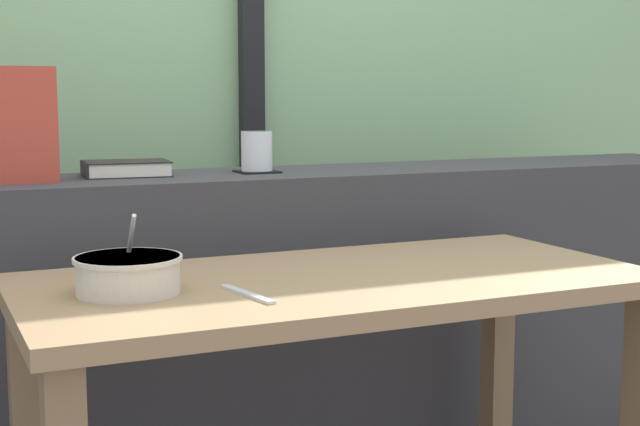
% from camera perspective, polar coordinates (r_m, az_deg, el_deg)
% --- Properties ---
extents(window_divider_post, '(0.07, 0.05, 2.60)m').
position_cam_1_polar(window_divider_post, '(2.92, -4.32, 12.24)').
color(window_divider_post, black).
rests_on(window_divider_post, ground).
extents(dark_console_ledge, '(2.80, 0.38, 0.86)m').
position_cam_1_polar(dark_console_ledge, '(2.41, -3.49, -7.63)').
color(dark_console_ledge, '#38383D').
rests_on(dark_console_ledge, ground).
extents(breakfast_table, '(1.24, 0.60, 0.70)m').
position_cam_1_polar(breakfast_table, '(1.83, 1.02, -7.33)').
color(breakfast_table, '#826849').
rests_on(breakfast_table, ground).
extents(coaster_square, '(0.10, 0.10, 0.00)m').
position_cam_1_polar(coaster_square, '(2.33, -3.95, 2.59)').
color(coaster_square, black).
rests_on(coaster_square, dark_console_ledge).
extents(juice_glass, '(0.08, 0.08, 0.10)m').
position_cam_1_polar(juice_glass, '(2.33, -3.97, 3.74)').
color(juice_glass, white).
rests_on(juice_glass, coaster_square).
extents(closed_book, '(0.22, 0.16, 0.04)m').
position_cam_1_polar(closed_book, '(2.28, -12.04, 2.73)').
color(closed_book, black).
rests_on(closed_book, dark_console_ledge).
extents(soup_bowl, '(0.19, 0.19, 0.15)m').
position_cam_1_polar(soup_bowl, '(1.68, -11.87, -3.78)').
color(soup_bowl, beige).
rests_on(soup_bowl, breakfast_table).
extents(fork_utensil, '(0.05, 0.17, 0.01)m').
position_cam_1_polar(fork_utensil, '(1.63, -4.57, -5.07)').
color(fork_utensil, silver).
rests_on(fork_utensil, breakfast_table).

